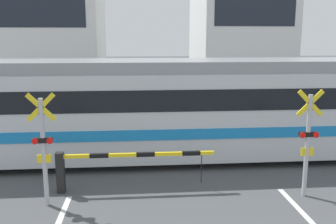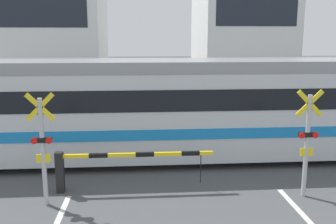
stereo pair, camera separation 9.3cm
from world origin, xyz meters
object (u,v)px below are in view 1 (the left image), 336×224
Objects in this scene: commuter_train at (228,106)px; pedestrian at (138,101)px; crossing_barrier_near at (103,163)px; crossing_barrier_far at (209,118)px; crossing_signal_left at (43,145)px; crossing_signal_right at (308,139)px.

commuter_train is 10.45× the size of pedestrian.
crossing_barrier_far is at bearing 54.03° from crossing_barrier_near.
crossing_barrier_near is 8.24m from pedestrian.
crossing_barrier_near is at bearing -125.97° from crossing_barrier_far.
crossing_signal_left is at bearing -150.57° from crossing_barrier_near.
crossing_barrier_far is at bearing -45.58° from pedestrian.
commuter_train is 4.51× the size of crossing_barrier_far.
commuter_train is at bearing -87.39° from crossing_barrier_far.
commuter_train is 6.26m from crossing_signal_left.
commuter_train is 6.30m from pedestrian.
crossing_barrier_near is 1.00× the size of crossing_barrier_far.
commuter_train is 6.76× the size of crossing_signal_left.
crossing_barrier_far is 1.50× the size of crossing_signal_right.
crossing_signal_right reaches higher than crossing_barrier_far.
pedestrian is (-2.85, 2.90, 0.26)m from crossing_barrier_far.
crossing_signal_left is 9.21m from pedestrian.
commuter_train reaches higher than crossing_barrier_near.
pedestrian is at bearing 75.63° from crossing_signal_left.
crossing_signal_right is at bearing -65.05° from pedestrian.
pedestrian is (-2.96, 5.52, -0.72)m from commuter_train.
crossing_barrier_far is 6.19m from crossing_signal_right.
crossing_barrier_near is 2.32× the size of pedestrian.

